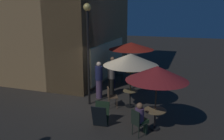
{
  "coord_description": "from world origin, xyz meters",
  "views": [
    {
      "loc": [
        -9.28,
        -3.92,
        4.24
      ],
      "look_at": [
        0.82,
        -0.45,
        1.54
      ],
      "focal_mm": 38.41,
      "sensor_mm": 36.0,
      "label": 1
    }
  ],
  "objects_px": {
    "cafe_chair_0": "(137,121)",
    "patron_standing_3": "(111,79)",
    "cafe_table_2": "(131,75)",
    "patron_seated_0": "(141,117)",
    "street_lamp_near_corner": "(88,37)",
    "cafe_chair_1": "(111,95)",
    "cafe_table_1": "(130,96)",
    "menu_sandwich_board": "(101,115)",
    "cafe_chair_3": "(118,74)",
    "patio_umbrella_1": "(131,60)",
    "patron_standing_4": "(99,80)",
    "cafe_chair_2": "(145,75)",
    "patron_seated_1": "(143,73)",
    "cafe_table_0": "(155,115)",
    "patio_umbrella_2": "(131,46)",
    "patron_standing_2": "(113,73)",
    "patio_umbrella_0": "(157,73)"
  },
  "relations": [
    {
      "from": "patron_standing_2",
      "to": "patron_standing_4",
      "type": "height_order",
      "value": "patron_standing_4"
    },
    {
      "from": "patron_standing_4",
      "to": "cafe_chair_3",
      "type": "bearing_deg",
      "value": -69.34
    },
    {
      "from": "cafe_chair_2",
      "to": "cafe_table_0",
      "type": "bearing_deg",
      "value": 100.89
    },
    {
      "from": "menu_sandwich_board",
      "to": "cafe_table_0",
      "type": "bearing_deg",
      "value": -84.57
    },
    {
      "from": "cafe_table_1",
      "to": "patron_standing_3",
      "type": "height_order",
      "value": "patron_standing_3"
    },
    {
      "from": "cafe_chair_0",
      "to": "cafe_chair_2",
      "type": "height_order",
      "value": "cafe_chair_2"
    },
    {
      "from": "cafe_chair_0",
      "to": "patron_standing_3",
      "type": "distance_m",
      "value": 4.05
    },
    {
      "from": "menu_sandwich_board",
      "to": "cafe_chair_1",
      "type": "xyz_separation_m",
      "value": [
        1.75,
        0.22,
        0.13
      ]
    },
    {
      "from": "street_lamp_near_corner",
      "to": "cafe_chair_0",
      "type": "xyz_separation_m",
      "value": [
        -2.11,
        -2.74,
        -2.54
      ]
    },
    {
      "from": "cafe_chair_1",
      "to": "cafe_chair_2",
      "type": "bearing_deg",
      "value": 51.7
    },
    {
      "from": "street_lamp_near_corner",
      "to": "cafe_table_0",
      "type": "distance_m",
      "value": 4.35
    },
    {
      "from": "street_lamp_near_corner",
      "to": "patron_standing_2",
      "type": "height_order",
      "value": "street_lamp_near_corner"
    },
    {
      "from": "cafe_table_2",
      "to": "cafe_chair_3",
      "type": "bearing_deg",
      "value": 94.07
    },
    {
      "from": "menu_sandwich_board",
      "to": "cafe_chair_3",
      "type": "relative_size",
      "value": 0.95
    },
    {
      "from": "menu_sandwich_board",
      "to": "patron_standing_3",
      "type": "height_order",
      "value": "patron_standing_3"
    },
    {
      "from": "patron_standing_2",
      "to": "patio_umbrella_2",
      "type": "bearing_deg",
      "value": -1.58
    },
    {
      "from": "cafe_table_1",
      "to": "patio_umbrella_0",
      "type": "distance_m",
      "value": 2.73
    },
    {
      "from": "cafe_chair_3",
      "to": "cafe_table_2",
      "type": "bearing_deg",
      "value": 0.0
    },
    {
      "from": "patron_seated_1",
      "to": "patron_standing_4",
      "type": "distance_m",
      "value": 3.21
    },
    {
      "from": "patron_standing_2",
      "to": "patio_umbrella_1",
      "type": "bearing_deg",
      "value": -112.95
    },
    {
      "from": "cafe_chair_3",
      "to": "cafe_chair_0",
      "type": "bearing_deg",
      "value": -70.3
    },
    {
      "from": "patio_umbrella_1",
      "to": "patron_standing_3",
      "type": "distance_m",
      "value": 2.04
    },
    {
      "from": "street_lamp_near_corner",
      "to": "patron_standing_3",
      "type": "height_order",
      "value": "street_lamp_near_corner"
    },
    {
      "from": "patio_umbrella_0",
      "to": "patron_standing_2",
      "type": "height_order",
      "value": "patio_umbrella_0"
    },
    {
      "from": "cafe_chair_3",
      "to": "patron_standing_3",
      "type": "distance_m",
      "value": 2.3
    },
    {
      "from": "cafe_table_2",
      "to": "patron_seated_0",
      "type": "xyz_separation_m",
      "value": [
        -5.61,
        -1.82,
        0.11
      ]
    },
    {
      "from": "patron_standing_2",
      "to": "cafe_table_2",
      "type": "bearing_deg",
      "value": -1.58
    },
    {
      "from": "patio_umbrella_0",
      "to": "patio_umbrella_2",
      "type": "distance_m",
      "value": 5.5
    },
    {
      "from": "cafe_chair_0",
      "to": "cafe_chair_1",
      "type": "height_order",
      "value": "cafe_chair_0"
    },
    {
      "from": "patio_umbrella_1",
      "to": "patron_seated_0",
      "type": "bearing_deg",
      "value": -157.0
    },
    {
      "from": "cafe_table_2",
      "to": "patron_seated_0",
      "type": "relative_size",
      "value": 0.66
    },
    {
      "from": "patio_umbrella_0",
      "to": "patron_standing_2",
      "type": "relative_size",
      "value": 1.33
    },
    {
      "from": "cafe_chair_0",
      "to": "cafe_chair_2",
      "type": "xyz_separation_m",
      "value": [
        5.8,
        0.87,
        0.02
      ]
    },
    {
      "from": "street_lamp_near_corner",
      "to": "menu_sandwich_board",
      "type": "height_order",
      "value": "street_lamp_near_corner"
    },
    {
      "from": "menu_sandwich_board",
      "to": "patron_seated_0",
      "type": "height_order",
      "value": "patron_seated_0"
    },
    {
      "from": "patron_standing_4",
      "to": "patron_seated_1",
      "type": "bearing_deg",
      "value": -96.79
    },
    {
      "from": "cafe_table_1",
      "to": "cafe_chair_2",
      "type": "bearing_deg",
      "value": -0.36
    },
    {
      "from": "patio_umbrella_2",
      "to": "cafe_chair_2",
      "type": "xyz_separation_m",
      "value": [
        0.06,
        -0.86,
        -1.66
      ]
    },
    {
      "from": "menu_sandwich_board",
      "to": "cafe_table_1",
      "type": "relative_size",
      "value": 1.12
    },
    {
      "from": "cafe_table_2",
      "to": "patio_umbrella_1",
      "type": "height_order",
      "value": "patio_umbrella_1"
    },
    {
      "from": "street_lamp_near_corner",
      "to": "cafe_chair_1",
      "type": "bearing_deg",
      "value": -93.21
    },
    {
      "from": "patio_umbrella_2",
      "to": "patron_standing_2",
      "type": "height_order",
      "value": "patio_umbrella_2"
    },
    {
      "from": "patio_umbrella_1",
      "to": "cafe_chair_2",
      "type": "bearing_deg",
      "value": -0.36
    },
    {
      "from": "street_lamp_near_corner",
      "to": "patio_umbrella_0",
      "type": "xyz_separation_m",
      "value": [
        -1.41,
        -3.23,
        -1.0
      ]
    },
    {
      "from": "cafe_table_1",
      "to": "cafe_chair_1",
      "type": "distance_m",
      "value": 0.88
    },
    {
      "from": "menu_sandwich_board",
      "to": "cafe_chair_0",
      "type": "relative_size",
      "value": 0.89
    },
    {
      "from": "patio_umbrella_0",
      "to": "cafe_chair_3",
      "type": "relative_size",
      "value": 2.65
    },
    {
      "from": "cafe_chair_0",
      "to": "cafe_table_0",
      "type": "bearing_deg",
      "value": 0.0
    },
    {
      "from": "street_lamp_near_corner",
      "to": "patron_standing_4",
      "type": "xyz_separation_m",
      "value": [
        0.9,
        -0.12,
        -2.19
      ]
    },
    {
      "from": "patio_umbrella_0",
      "to": "cafe_chair_1",
      "type": "bearing_deg",
      "value": 58.07
    }
  ]
}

